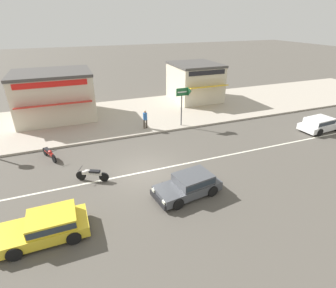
% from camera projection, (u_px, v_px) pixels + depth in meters
% --- Properties ---
extents(ground_plane, '(160.00, 160.00, 0.00)m').
position_uv_depth(ground_plane, '(145.00, 172.00, 15.99)').
color(ground_plane, '#544F47').
extents(lane_centre_stripe, '(50.40, 0.14, 0.01)m').
position_uv_depth(lane_centre_stripe, '(145.00, 172.00, 15.99)').
color(lane_centre_stripe, silver).
rests_on(lane_centre_stripe, ground).
extents(kerb_strip, '(68.00, 10.00, 0.15)m').
position_uv_depth(kerb_strip, '(114.00, 117.00, 24.57)').
color(kerb_strip, '#ADA393').
rests_on(kerb_strip, ground).
extents(hatchback_yellow_1, '(3.67, 1.87, 1.10)m').
position_uv_depth(hatchback_yellow_1, '(47.00, 226.00, 11.04)').
color(hatchback_yellow_1, yellow).
rests_on(hatchback_yellow_1, ground).
extents(hatchback_white_3, '(4.08, 1.99, 1.10)m').
position_uv_depth(hatchback_white_3, '(321.00, 123.00, 21.63)').
color(hatchback_white_3, white).
rests_on(hatchback_white_3, ground).
extents(hatchback_dark_grey_4, '(3.74, 2.12, 1.10)m').
position_uv_depth(hatchback_dark_grey_4, '(189.00, 184.00, 13.78)').
color(hatchback_dark_grey_4, '#47494F').
rests_on(hatchback_dark_grey_4, ground).
extents(motorcycle_0, '(1.76, 1.04, 0.80)m').
position_uv_depth(motorcycle_0, '(92.00, 174.00, 14.96)').
color(motorcycle_0, black).
rests_on(motorcycle_0, ground).
extents(motorcycle_1, '(0.98, 1.83, 0.80)m').
position_uv_depth(motorcycle_1, '(49.00, 153.00, 17.26)').
color(motorcycle_1, black).
rests_on(motorcycle_1, ground).
extents(arrow_signboard, '(1.37, 0.69, 3.24)m').
position_uv_depth(arrow_signboard, '(187.00, 93.00, 21.45)').
color(arrow_signboard, '#4C4C51').
rests_on(arrow_signboard, kerb_strip).
extents(pedestrian_by_shop, '(0.34, 0.34, 1.54)m').
position_uv_depth(pedestrian_by_shop, '(145.00, 118.00, 21.50)').
color(pedestrian_by_shop, '#4C4238').
rests_on(pedestrian_by_shop, kerb_strip).
extents(shopfront_corner_warung, '(4.83, 6.14, 3.91)m').
position_uv_depth(shopfront_corner_warung, '(195.00, 81.00, 28.86)').
color(shopfront_corner_warung, beige).
rests_on(shopfront_corner_warung, kerb_strip).
extents(shopfront_mid_block, '(6.62, 6.05, 4.15)m').
position_uv_depth(shopfront_mid_block, '(55.00, 95.00, 23.40)').
color(shopfront_mid_block, beige).
rests_on(shopfront_mid_block, kerb_strip).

